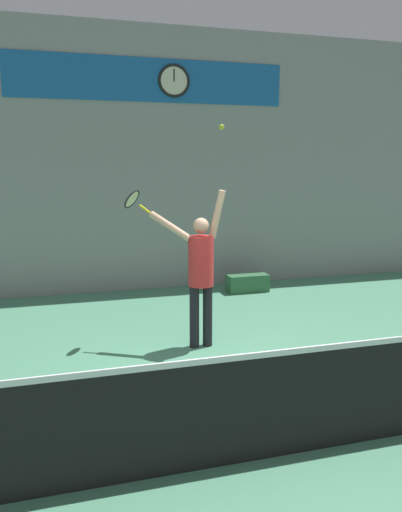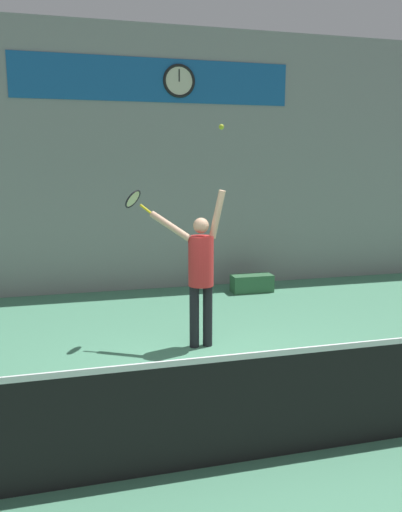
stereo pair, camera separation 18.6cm
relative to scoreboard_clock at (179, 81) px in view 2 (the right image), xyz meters
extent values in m
plane|color=#4C8C6B|center=(-0.44, -4.83, -3.99)|extent=(18.00, 18.00, 0.00)
cube|color=gray|center=(-0.44, 0.08, -1.49)|extent=(18.00, 0.10, 5.00)
cube|color=#195B9E|center=(-0.44, 0.02, 0.00)|extent=(5.21, 0.02, 0.79)
cylinder|color=beige|center=(0.00, 0.00, 0.00)|extent=(0.56, 0.02, 0.56)
torus|color=black|center=(0.00, 0.00, 0.00)|extent=(0.62, 0.06, 0.62)
cube|color=black|center=(0.00, -0.01, 0.10)|extent=(0.02, 0.01, 0.22)
cube|color=black|center=(-0.44, -6.03, -3.54)|extent=(8.13, 0.01, 0.91)
cube|color=white|center=(-0.44, -6.03, -3.06)|extent=(8.13, 0.02, 0.05)
cylinder|color=black|center=(-0.53, -3.33, -3.57)|extent=(0.13, 0.13, 0.85)
cylinder|color=black|center=(-0.34, -3.33, -3.57)|extent=(0.13, 0.13, 0.85)
cylinder|color=red|center=(-0.43, -3.33, -2.81)|extent=(0.34, 0.34, 0.67)
sphere|color=#D8A884|center=(-0.43, -3.33, -2.34)|extent=(0.21, 0.21, 0.21)
cylinder|color=#D8A884|center=(-0.23, -3.37, -2.19)|extent=(0.23, 0.21, 0.65)
cylinder|color=#D8A884|center=(-0.81, -3.15, -2.35)|extent=(0.53, 0.46, 0.39)
cylinder|color=yellow|center=(-1.09, -2.92, -2.14)|extent=(0.17, 0.14, 0.14)
torus|color=black|center=(-1.25, -2.80, -2.01)|extent=(0.33, 0.35, 0.26)
cylinder|color=beige|center=(-1.25, -2.80, -2.01)|extent=(0.27, 0.29, 0.21)
sphere|color=#CCDB2D|center=(-0.21, -3.49, -1.09)|extent=(0.07, 0.07, 0.07)
cube|color=#33663F|center=(1.26, -0.72, -3.83)|extent=(0.80, 0.34, 0.34)
camera|label=1|loc=(-2.23, -9.56, -1.55)|focal=35.00mm
camera|label=2|loc=(-2.06, -9.61, -1.55)|focal=35.00mm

